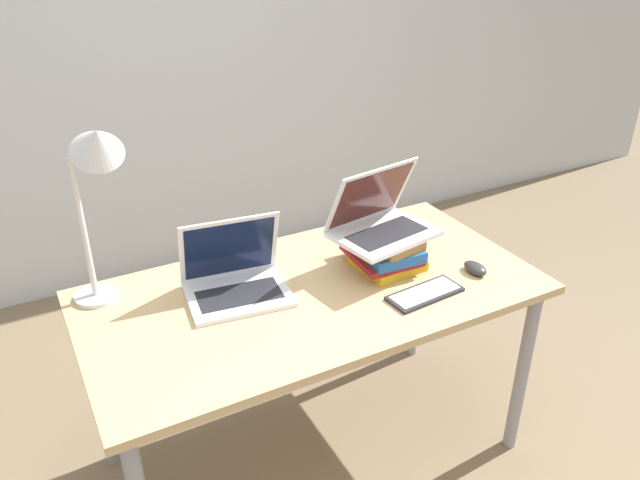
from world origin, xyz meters
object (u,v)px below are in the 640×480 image
at_px(laptop_on_books, 380,221).
at_px(mouse, 475,268).
at_px(book_stack, 385,250).
at_px(wireless_keyboard, 425,294).
at_px(laptop_left, 235,279).
at_px(desk_lamp, 96,164).

xyz_separation_m(laptop_on_books, mouse, (0.27, -0.21, -0.16)).
xyz_separation_m(book_stack, laptop_on_books, (-0.02, 0.01, 0.12)).
bearing_deg(wireless_keyboard, mouse, 8.56).
xyz_separation_m(laptop_left, desk_lamp, (-0.35, 0.15, 0.42)).
bearing_deg(laptop_left, book_stack, -9.28).
bearing_deg(laptop_on_books, desk_lamp, 165.39).
height_order(laptop_on_books, mouse, laptop_on_books).
xyz_separation_m(book_stack, wireless_keyboard, (0.01, -0.23, -0.06)).
height_order(laptop_left, mouse, laptop_left).
bearing_deg(laptop_on_books, mouse, -36.80).
distance_m(laptop_left, mouse, 0.84).
relative_size(laptop_left, mouse, 3.68).
bearing_deg(laptop_left, desk_lamp, 156.59).
distance_m(laptop_left, desk_lamp, 0.57).
distance_m(mouse, desk_lamp, 1.30).
bearing_deg(laptop_on_books, book_stack, -33.23).
bearing_deg(mouse, laptop_left, 160.53).
xyz_separation_m(laptop_left, mouse, (0.79, -0.28, -0.03)).
bearing_deg(laptop_left, wireless_keyboard, -30.14).
xyz_separation_m(laptop_on_books, wireless_keyboard, (0.03, -0.24, -0.17)).
relative_size(book_stack, wireless_keyboard, 1.05).
bearing_deg(mouse, desk_lamp, 159.29).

